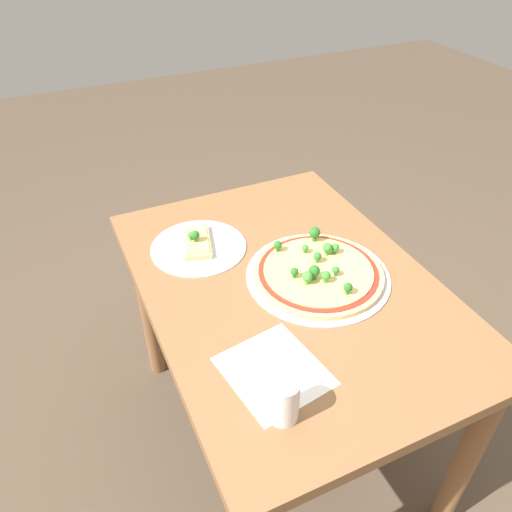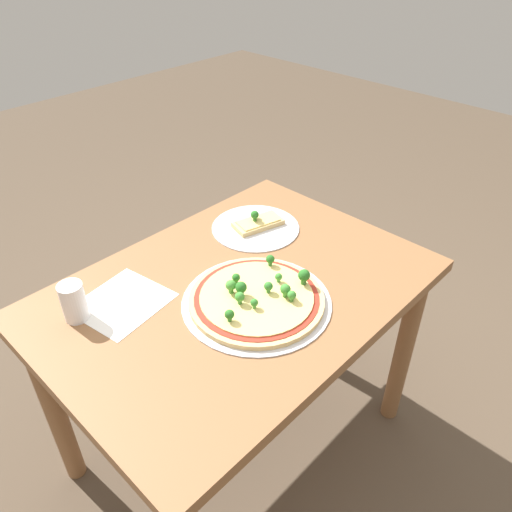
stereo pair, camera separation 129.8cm
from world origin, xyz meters
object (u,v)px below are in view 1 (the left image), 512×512
Objects in this scene: dining_table at (287,311)px; pizza_tray_slice at (198,244)px; pizza_tray_whole at (318,272)px; drinking_cup at (284,400)px.

pizza_tray_slice is at bearing -146.42° from dining_table.
dining_table is 0.15m from pizza_tray_whole.
drinking_cup reaches higher than dining_table.
dining_table is 2.67× the size of pizza_tray_whole.
pizza_tray_whole is at bearing 141.06° from drinking_cup.
pizza_tray_whole reaches higher than dining_table.
dining_table is at bearing -96.11° from pizza_tray_whole.
drinking_cup reaches higher than pizza_tray_slice.
dining_table is 0.33m from pizza_tray_slice.
pizza_tray_whole is 0.46m from drinking_cup.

